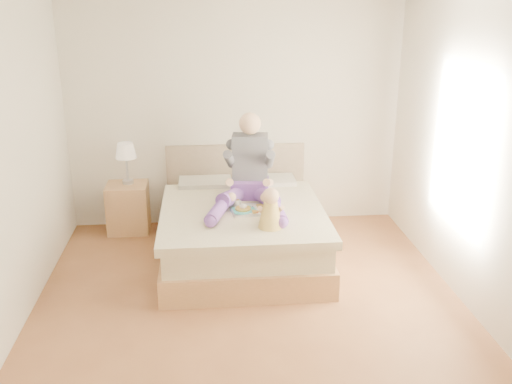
{
  "coord_description": "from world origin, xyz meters",
  "views": [
    {
      "loc": [
        -0.38,
        -4.68,
        2.75
      ],
      "look_at": [
        0.15,
        0.92,
        0.78
      ],
      "focal_mm": 40.0,
      "sensor_mm": 36.0,
      "label": 1
    }
  ],
  "objects": [
    {
      "name": "bed",
      "position": [
        0.0,
        1.08,
        0.32
      ],
      "size": [
        1.7,
        2.18,
        1.0
      ],
      "color": "#A7794D",
      "rests_on": "ground"
    },
    {
      "name": "nightstand",
      "position": [
        -1.32,
        1.88,
        0.3
      ],
      "size": [
        0.48,
        0.43,
        0.59
      ],
      "rotation": [
        0.0,
        0.0,
        0.0
      ],
      "color": "#A7794D",
      "rests_on": "ground"
    },
    {
      "name": "tray",
      "position": [
        0.09,
        0.82,
        0.64
      ],
      "size": [
        0.45,
        0.37,
        0.12
      ],
      "rotation": [
        0.0,
        0.0,
        0.11
      ],
      "color": "silver",
      "rests_on": "bed"
    },
    {
      "name": "lamp",
      "position": [
        -1.3,
        1.92,
        0.97
      ],
      "size": [
        0.24,
        0.24,
        0.5
      ],
      "color": "silver",
      "rests_on": "nightstand"
    },
    {
      "name": "room",
      "position": [
        0.08,
        0.01,
        1.51
      ],
      "size": [
        4.02,
        4.22,
        2.71
      ],
      "color": "brown",
      "rests_on": "ground"
    },
    {
      "name": "adult",
      "position": [
        0.1,
        1.14,
        0.89
      ],
      "size": [
        0.81,
        1.2,
        0.97
      ],
      "rotation": [
        0.0,
        0.0,
        -0.12
      ],
      "color": "#673D98",
      "rests_on": "bed"
    },
    {
      "name": "baby",
      "position": [
        0.24,
        0.39,
        0.77
      ],
      "size": [
        0.27,
        0.36,
        0.4
      ],
      "rotation": [
        0.0,
        0.0,
        -0.01
      ],
      "color": "gold",
      "rests_on": "bed"
    }
  ]
}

